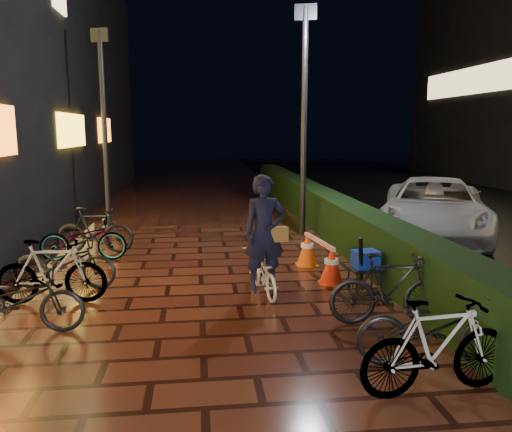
{
  "coord_description": "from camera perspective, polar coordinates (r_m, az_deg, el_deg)",
  "views": [
    {
      "loc": [
        -0.03,
        -5.49,
        2.6
      ],
      "look_at": [
        0.99,
        3.18,
        1.1
      ],
      "focal_mm": 35.0,
      "sensor_mm": 36.0,
      "label": 1
    }
  ],
  "objects": [
    {
      "name": "lamp_post_hedge",
      "position": [
        12.37,
        5.52,
        11.73
      ],
      "size": [
        0.52,
        0.23,
        5.51
      ],
      "color": "black",
      "rests_on": "ground"
    },
    {
      "name": "hedge",
      "position": [
        14.05,
        7.06,
        1.1
      ],
      "size": [
        0.7,
        20.0,
        1.0
      ],
      "primitive_type": "cube",
      "color": "black",
      "rests_on": "ground"
    },
    {
      "name": "van",
      "position": [
        12.93,
        19.67,
        0.87
      ],
      "size": [
        4.34,
        5.72,
        1.44
      ],
      "primitive_type": "imported",
      "rotation": [
        0.0,
        0.0,
        -0.43
      ],
      "color": "#B6B6BC",
      "rests_on": "ground"
    },
    {
      "name": "ground",
      "position": [
        6.07,
        -6.01,
        -15.67
      ],
      "size": [
        80.0,
        80.0,
        0.0
      ],
      "primitive_type": "plane",
      "color": "#381911",
      "rests_on": "ground"
    },
    {
      "name": "cyclist",
      "position": [
        7.9,
        0.88,
        -4.04
      ],
      "size": [
        0.73,
        1.4,
        1.93
      ],
      "color": "silver",
      "rests_on": "ground"
    },
    {
      "name": "parked_bikes_hedge",
      "position": [
        6.12,
        18.09,
        -11.03
      ],
      "size": [
        1.98,
        2.43,
        0.99
      ],
      "color": "black",
      "rests_on": "ground"
    },
    {
      "name": "parked_bikes_storefront",
      "position": [
        9.15,
        -20.89,
        -4.38
      ],
      "size": [
        1.87,
        4.99,
        0.99
      ],
      "color": "black",
      "rests_on": "ground"
    },
    {
      "name": "traffic_barrier",
      "position": [
        9.2,
        7.16,
        -4.64
      ],
      "size": [
        0.57,
        1.62,
        0.65
      ],
      "color": "red",
      "rests_on": "ground"
    },
    {
      "name": "lamp_post_sf",
      "position": [
        14.22,
        -16.97,
        10.46
      ],
      "size": [
        0.49,
        0.24,
        5.23
      ],
      "color": "black",
      "rests_on": "ground"
    },
    {
      "name": "cart_assembly",
      "position": [
        8.29,
        12.35,
        -5.11
      ],
      "size": [
        0.57,
        0.59,
        0.99
      ],
      "color": "black",
      "rests_on": "ground"
    }
  ]
}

